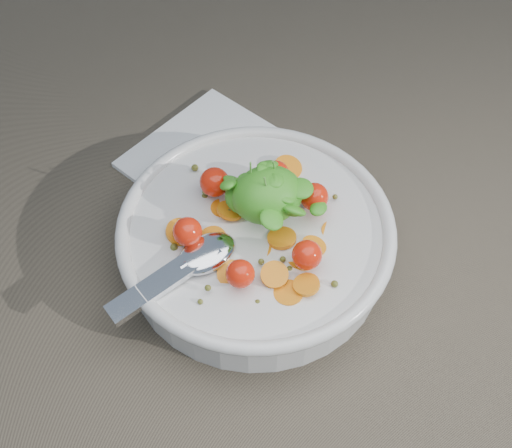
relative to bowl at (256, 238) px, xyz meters
name	(u,v)px	position (x,y,z in m)	size (l,w,h in m)	color
ground	(285,264)	(0.02, -0.02, -0.03)	(6.00, 6.00, 0.00)	#675C4A
bowl	(256,238)	(0.00, 0.00, 0.00)	(0.30, 0.27, 0.12)	silver
napkin	(209,155)	(0.00, 0.15, -0.03)	(0.17, 0.15, 0.01)	white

